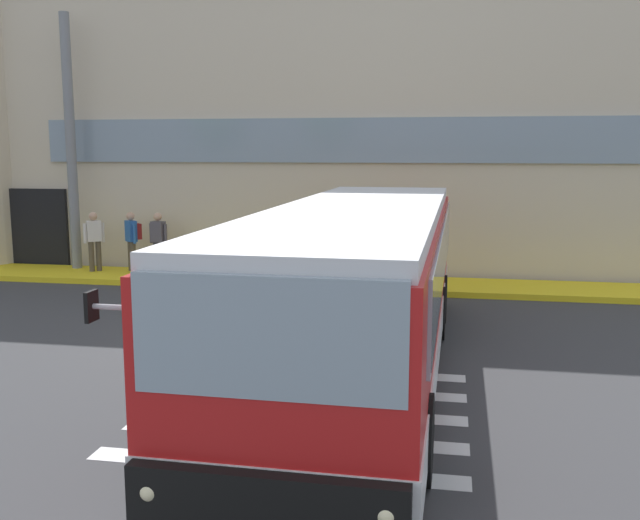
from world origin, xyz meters
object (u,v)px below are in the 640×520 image
(bus_main_foreground, at_px, (359,291))
(safety_bollard_yellow, at_px, (408,280))
(passenger_near_column, at_px, (94,238))
(passenger_at_curb_edge, at_px, (159,239))
(passenger_by_doorway, at_px, (132,237))
(entry_support_column, at_px, (71,143))

(bus_main_foreground, distance_m, safety_bollard_yellow, 6.05)
(bus_main_foreground, xyz_separation_m, passenger_near_column, (-8.44, 7.35, -0.26))
(bus_main_foreground, relative_size, passenger_near_column, 6.73)
(passenger_at_curb_edge, bearing_deg, passenger_by_doorway, 177.19)
(entry_support_column, distance_m, passenger_at_curb_edge, 3.75)
(entry_support_column, distance_m, bus_main_foreground, 12.31)
(passenger_at_curb_edge, relative_size, safety_bollard_yellow, 1.86)
(safety_bollard_yellow, bearing_deg, passenger_near_column, 171.16)
(entry_support_column, distance_m, passenger_by_doorway, 3.21)
(entry_support_column, xyz_separation_m, passenger_at_curb_edge, (2.65, -0.25, -2.65))
(entry_support_column, xyz_separation_m, passenger_near_column, (0.80, -0.42, -2.65))
(safety_bollard_yellow, bearing_deg, entry_support_column, 169.47)
(passenger_at_curb_edge, bearing_deg, safety_bollard_yellow, -12.43)
(bus_main_foreground, height_order, safety_bollard_yellow, bus_main_foreground)
(safety_bollard_yellow, bearing_deg, passenger_at_curb_edge, 167.57)
(entry_support_column, relative_size, passenger_near_column, 4.27)
(entry_support_column, distance_m, passenger_near_column, 2.80)
(passenger_near_column, xyz_separation_m, safety_bollard_yellow, (8.88, -1.38, -0.63))
(entry_support_column, xyz_separation_m, passenger_by_doorway, (1.85, -0.21, -2.61))
(bus_main_foreground, bearing_deg, entry_support_column, 139.92)
(passenger_at_curb_edge, bearing_deg, passenger_near_column, -174.72)
(passenger_by_doorway, bearing_deg, entry_support_column, 173.53)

